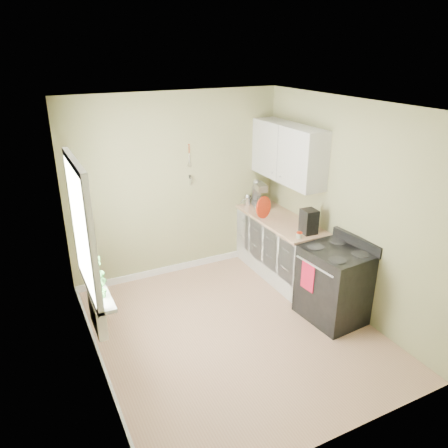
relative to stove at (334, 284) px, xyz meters
name	(u,v)px	position (x,y,z in m)	size (l,w,h in m)	color
floor	(234,332)	(-1.28, 0.28, -0.49)	(3.20, 3.60, 0.02)	#A6785C
ceiling	(236,105)	(-1.28, 0.28, 2.23)	(3.20, 3.60, 0.02)	white
wall_back	(177,187)	(-1.28, 2.09, 0.87)	(3.20, 0.02, 2.70)	#979867
wall_left	(86,260)	(-2.89, 0.28, 0.87)	(0.02, 3.60, 2.70)	#979867
wall_right	(347,208)	(0.33, 0.28, 0.87)	(0.02, 3.60, 2.70)	#979867
base_cabinets	(279,248)	(0.02, 1.28, -0.05)	(0.60, 1.60, 0.87)	silver
countertop	(280,220)	(0.01, 1.28, 0.41)	(0.64, 1.60, 0.04)	tan
upper_cabinets	(288,153)	(0.15, 1.38, 1.37)	(0.35, 1.40, 0.80)	silver
window	(81,229)	(-2.86, 0.58, 1.07)	(0.06, 1.14, 1.44)	white
window_sill	(96,286)	(-2.79, 0.58, 0.40)	(0.18, 1.14, 0.04)	white
radiator	(98,315)	(-2.82, 0.53, 0.07)	(0.12, 0.50, 0.35)	white
wall_utensils	(190,171)	(-1.08, 2.06, 1.08)	(0.02, 0.14, 0.58)	tan
stove	(334,284)	(0.00, 0.00, 0.00)	(0.74, 0.82, 1.07)	black
stand_mixer	(260,196)	(0.01, 1.87, 0.60)	(0.27, 0.37, 0.41)	#B2B2B7
kettle	(247,200)	(-0.15, 2.00, 0.52)	(0.18, 0.10, 0.18)	silver
coffee_maker	(309,222)	(0.05, 0.67, 0.59)	(0.20, 0.22, 0.33)	black
red_tray	(264,207)	(-0.20, 1.41, 0.59)	(0.33, 0.33, 0.02)	#B1260F
jar	(299,235)	(-0.16, 0.58, 0.47)	(0.08, 0.08, 0.08)	#A9A487
plant_a	(101,285)	(-2.78, 0.28, 0.56)	(0.15, 0.10, 0.29)	#317A2F
plant_b	(96,271)	(-2.78, 0.55, 0.59)	(0.18, 0.15, 0.33)	#317A2F
plant_c	(88,257)	(-2.78, 0.98, 0.56)	(0.16, 0.16, 0.28)	#317A2F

